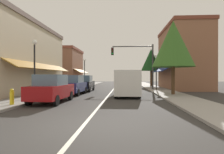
{
  "coord_description": "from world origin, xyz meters",
  "views": [
    {
      "loc": [
        1.37,
        -6.27,
        1.66
      ],
      "look_at": [
        -0.01,
        15.86,
        1.59
      ],
      "focal_mm": 31.22,
      "sensor_mm": 36.0,
      "label": 1
    }
  ],
  "objects": [
    {
      "name": "parked_car_third_left",
      "position": [
        -3.04,
        15.14,
        0.88
      ],
      "size": [
        1.82,
        4.12,
        1.77
      ],
      "rotation": [
        0.0,
        0.0,
        0.01
      ],
      "color": "black",
      "rests_on": "ground"
    },
    {
      "name": "tree_right_far",
      "position": [
        5.69,
        25.19,
        4.31
      ],
      "size": [
        3.18,
        3.18,
        6.08
      ],
      "color": "#4C331E",
      "rests_on": "ground"
    },
    {
      "name": "storefront_far_left",
      "position": [
        -9.48,
        28.0,
        3.29
      ],
      "size": [
        6.68,
        8.2,
        6.57
      ],
      "color": "brown",
      "rests_on": "ground"
    },
    {
      "name": "street_lamp_right_mid",
      "position": [
        5.11,
        16.65,
        2.89
      ],
      "size": [
        0.36,
        0.36,
        4.22
      ],
      "color": "black",
      "rests_on": "ground"
    },
    {
      "name": "parked_car_nearest_left",
      "position": [
        -3.18,
        5.68,
        0.88
      ],
      "size": [
        1.85,
        4.13,
        1.77
      ],
      "rotation": [
        0.0,
        0.0,
        -0.02
      ],
      "color": "maroon",
      "rests_on": "ground"
    },
    {
      "name": "traffic_signal_mast_arm",
      "position": [
        3.03,
        17.24,
        3.78
      ],
      "size": [
        5.08,
        0.5,
        5.52
      ],
      "color": "#333333",
      "rests_on": "ground"
    },
    {
      "name": "street_lamp_left_far",
      "position": [
        -4.82,
        23.84,
        3.02
      ],
      "size": [
        0.36,
        0.36,
        4.43
      ],
      "color": "black",
      "rests_on": "ground"
    },
    {
      "name": "storefront_right_block",
      "position": [
        9.05,
        20.0,
        4.09
      ],
      "size": [
        5.81,
        10.2,
        8.17
      ],
      "color": "#8E5B42",
      "rests_on": "ground"
    },
    {
      "name": "storefront_left_block",
      "position": [
        -9.25,
        12.0,
        3.46
      ],
      "size": [
        6.23,
        14.2,
        6.92
      ],
      "color": "#BCAD8E",
      "rests_on": "ground"
    },
    {
      "name": "sidewalk_right",
      "position": [
        5.5,
        18.0,
        0.06
      ],
      "size": [
        2.6,
        56.0,
        0.12
      ],
      "primitive_type": "cube",
      "color": "gray",
      "rests_on": "ground"
    },
    {
      "name": "ground_plane",
      "position": [
        0.0,
        18.0,
        0.0
      ],
      "size": [
        80.0,
        80.0,
        0.0
      ],
      "primitive_type": "plane",
      "color": "#33302D"
    },
    {
      "name": "tree_right_near",
      "position": [
        5.59,
        10.8,
        4.46
      ],
      "size": [
        3.63,
        3.63,
        6.47
      ],
      "color": "#4C331E",
      "rests_on": "ground"
    },
    {
      "name": "lane_center_stripe",
      "position": [
        0.0,
        18.0,
        0.0
      ],
      "size": [
        0.14,
        52.0,
        0.01
      ],
      "primitive_type": "cube",
      "color": "silver",
      "rests_on": "ground"
    },
    {
      "name": "parked_car_second_left",
      "position": [
        -3.21,
        10.94,
        0.88
      ],
      "size": [
        1.88,
        4.15,
        1.77
      ],
      "rotation": [
        0.0,
        0.0,
        -0.03
      ],
      "color": "navy",
      "rests_on": "ground"
    },
    {
      "name": "fire_hydrant",
      "position": [
        -4.75,
        3.97,
        0.55
      ],
      "size": [
        0.22,
        0.22,
        0.87
      ],
      "color": "gold",
      "rests_on": "ground"
    },
    {
      "name": "sidewalk_left",
      "position": [
        -5.5,
        18.0,
        0.06
      ],
      "size": [
        2.6,
        56.0,
        0.12
      ],
      "primitive_type": "cube",
      "color": "gray",
      "rests_on": "ground"
    },
    {
      "name": "street_lamp_left_near",
      "position": [
        -5.13,
        7.46,
        2.95
      ],
      "size": [
        0.36,
        0.36,
        4.32
      ],
      "color": "black",
      "rests_on": "ground"
    },
    {
      "name": "van_in_lane",
      "position": [
        1.62,
        10.06,
        1.15
      ],
      "size": [
        2.02,
        5.19,
        2.12
      ],
      "rotation": [
        0.0,
        0.0,
        -0.0
      ],
      "color": "silver",
      "rests_on": "ground"
    }
  ]
}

